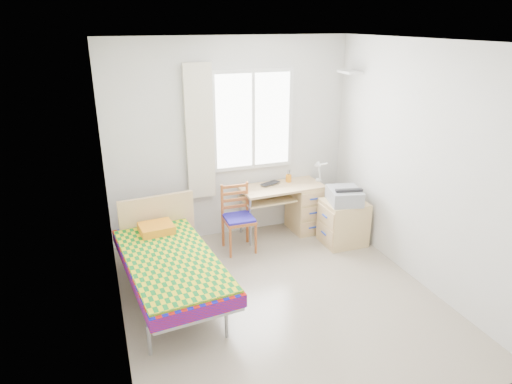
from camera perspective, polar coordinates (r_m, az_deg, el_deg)
floor at (r=4.98m, az=3.08°, el=-13.14°), size 3.50×3.50×0.00m
ceiling at (r=4.14m, az=3.81°, el=18.32°), size 3.50×3.50×0.00m
wall_back at (r=5.96m, az=-3.18°, el=6.43°), size 3.20×0.00×3.20m
wall_left at (r=4.07m, az=-17.83°, el=-1.50°), size 0.00×3.50×3.50m
wall_right at (r=5.20m, az=19.90°, el=3.04°), size 0.00×3.50×3.50m
window at (r=5.98m, az=-0.38°, el=8.95°), size 1.10×0.04×1.30m
curtain at (r=5.76m, az=-7.05°, el=7.33°), size 0.35×0.05×1.70m
floating_shelf at (r=6.09m, az=11.65°, el=14.48°), size 0.20×0.32×0.03m
bed at (r=4.94m, az=-10.73°, el=-8.41°), size 1.07×1.97×0.82m
desk at (r=6.32m, az=5.57°, el=-1.62°), size 1.13×0.56×0.69m
chair at (r=5.76m, az=-2.23°, el=-2.71°), size 0.37×0.37×0.86m
cabinet at (r=6.07m, az=10.83°, el=-3.76°), size 0.54×0.48×0.58m
printer at (r=5.90m, az=10.99°, el=-0.41°), size 0.47×0.52×0.19m
laptop at (r=6.11m, az=2.04°, el=0.95°), size 0.34×0.28×0.02m
pen_cup at (r=6.25m, az=4.09°, el=1.71°), size 0.09×0.09×0.10m
task_lamp at (r=6.16m, az=7.94°, el=2.88°), size 0.20×0.30×0.34m
book at (r=6.09m, az=1.53°, el=-0.25°), size 0.17×0.22×0.02m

